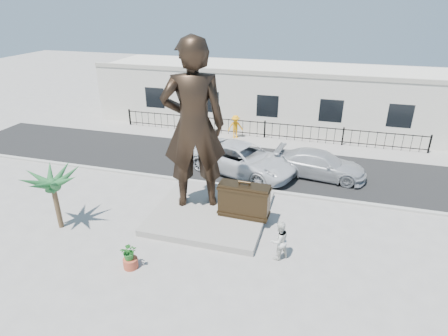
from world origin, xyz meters
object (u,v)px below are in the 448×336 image
object	(u,v)px
suitcase	(244,201)
tourist	(279,241)
car_white	(243,159)
statue	(194,126)

from	to	relation	value
suitcase	tourist	size ratio (longest dim) A/B	1.38
suitcase	car_white	size ratio (longest dim) A/B	0.36
statue	suitcase	bearing A→B (deg)	146.14
statue	car_white	xyz separation A→B (m)	(1.27, 4.55, -3.34)
statue	tourist	bearing A→B (deg)	126.78
tourist	car_white	world-z (taller)	car_white
car_white	suitcase	bearing A→B (deg)	-147.37
statue	car_white	size ratio (longest dim) A/B	1.25
tourist	car_white	bearing A→B (deg)	-110.32
tourist	car_white	distance (m)	8.00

